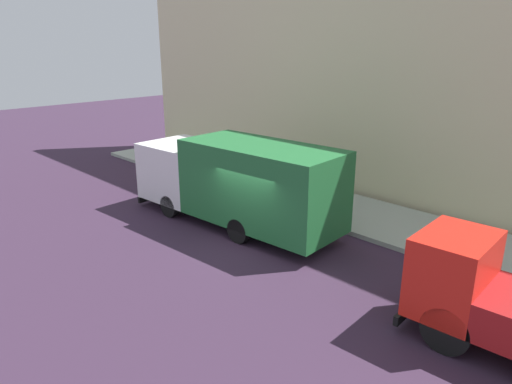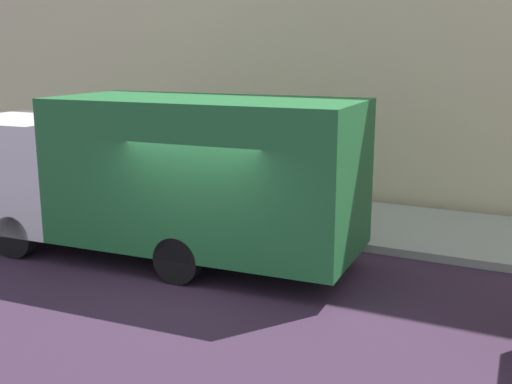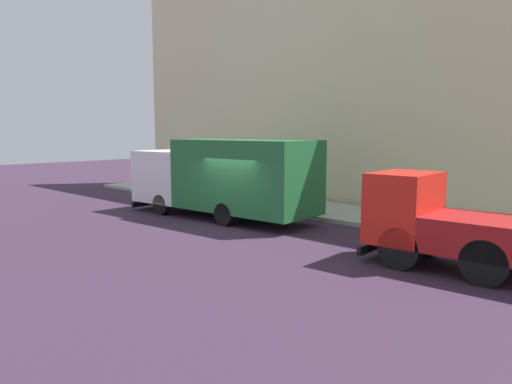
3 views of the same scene
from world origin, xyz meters
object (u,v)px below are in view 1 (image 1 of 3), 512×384
Objects in this scene: pedestrian_walking at (268,174)px; street_sign_post at (271,168)px; small_flatbed_truck at (505,303)px; large_utility_truck at (237,180)px; traffic_cone_orange at (229,175)px.

street_sign_post is at bearing -130.67° from pedestrian_walking.
pedestrian_walking is (3.87, 10.76, -0.08)m from small_flatbed_truck.
pedestrian_walking is 0.86m from street_sign_post.
street_sign_post is (-0.41, -0.59, 0.47)m from pedestrian_walking.
large_utility_truck is at bearing -162.42° from pedestrian_walking.
large_utility_truck is 12.48× the size of traffic_cone_orange.
large_utility_truck reaches higher than small_flatbed_truck.
street_sign_post reaches higher than traffic_cone_orange.
large_utility_truck reaches higher than traffic_cone_orange.
street_sign_post is at bearing 68.25° from small_flatbed_truck.
street_sign_post reaches higher than pedestrian_walking.
large_utility_truck is 9.55m from small_flatbed_truck.
traffic_cone_orange is 3.35m from street_sign_post.
pedestrian_walking is (2.95, 1.27, -0.63)m from large_utility_truck.
traffic_cone_orange is (3.92, 13.32, -0.64)m from small_flatbed_truck.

